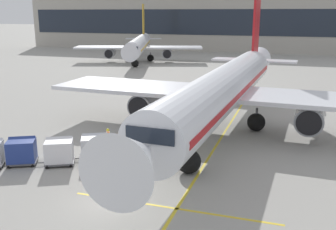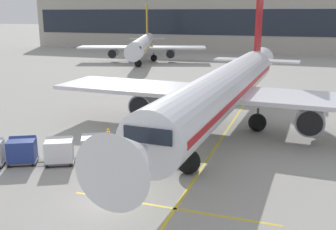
% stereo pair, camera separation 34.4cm
% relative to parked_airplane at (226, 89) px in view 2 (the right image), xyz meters
% --- Properties ---
extents(ground_plane, '(600.00, 600.00, 0.00)m').
position_rel_parked_airplane_xyz_m(ground_plane, '(-3.78, -16.12, -3.92)').
color(ground_plane, '#9E9B93').
extents(parked_airplane, '(32.88, 42.57, 14.61)m').
position_rel_parked_airplane_xyz_m(parked_airplane, '(0.00, 0.00, 0.00)').
color(parked_airplane, silver).
rests_on(parked_airplane, ground).
extents(belt_loader, '(5.26, 3.73, 2.93)m').
position_rel_parked_airplane_xyz_m(belt_loader, '(-4.88, -7.41, -3.07)').
color(belt_loader, gold).
rests_on(belt_loader, ground).
extents(baggage_cart_lead, '(2.78, 2.34, 1.91)m').
position_rel_parked_airplane_xyz_m(baggage_cart_lead, '(-7.63, -10.36, -2.92)').
color(baggage_cart_lead, '#515156').
rests_on(baggage_cart_lead, ground).
extents(baggage_cart_second, '(2.78, 2.34, 1.91)m').
position_rel_parked_airplane_xyz_m(baggage_cart_second, '(-9.65, -11.89, -2.92)').
color(baggage_cart_second, '#515156').
rests_on(baggage_cart_second, ground).
extents(baggage_cart_third, '(2.78, 2.34, 1.91)m').
position_rel_parked_airplane_xyz_m(baggage_cart_third, '(-12.22, -12.68, -2.92)').
color(baggage_cart_third, '#515156').
rests_on(baggage_cart_third, ground).
extents(ground_crew_by_loader, '(0.36, 0.54, 1.74)m').
position_rel_parked_airplane_xyz_m(ground_crew_by_loader, '(-7.73, -8.03, -2.92)').
color(ground_crew_by_loader, '#333847').
rests_on(ground_crew_by_loader, ground).
extents(ground_crew_by_carts, '(0.54, 0.36, 1.74)m').
position_rel_parked_airplane_xyz_m(ground_crew_by_carts, '(-4.25, -7.16, -2.92)').
color(ground_crew_by_carts, '#514C42').
rests_on(ground_crew_by_carts, ground).
extents(ground_crew_marshaller, '(0.52, 0.38, 1.74)m').
position_rel_parked_airplane_xyz_m(ground_crew_marshaller, '(-6.74, -7.66, -2.92)').
color(ground_crew_marshaller, '#333847').
rests_on(ground_crew_marshaller, ground).
extents(ground_crew_wingwalker, '(0.45, 0.43, 1.74)m').
position_rel_parked_airplane_xyz_m(ground_crew_wingwalker, '(-7.86, -10.91, -2.92)').
color(ground_crew_wingwalker, '#514C42').
rests_on(ground_crew_wingwalker, ground).
extents(safety_cone_engine_keepout, '(0.57, 0.57, 0.66)m').
position_rel_parked_airplane_xyz_m(safety_cone_engine_keepout, '(-6.15, -2.77, -3.60)').
color(safety_cone_engine_keepout, black).
rests_on(safety_cone_engine_keepout, ground).
extents(safety_cone_wingtip, '(0.65, 0.65, 0.74)m').
position_rel_parked_airplane_xyz_m(safety_cone_wingtip, '(-5.70, -0.25, -3.56)').
color(safety_cone_wingtip, black).
rests_on(safety_cone_wingtip, ground).
extents(apron_guidance_line_lead_in, '(0.20, 110.00, 0.01)m').
position_rel_parked_airplane_xyz_m(apron_guidance_line_lead_in, '(0.20, -0.75, -3.92)').
color(apron_guidance_line_lead_in, yellow).
rests_on(apron_guidance_line_lead_in, ground).
extents(apron_guidance_line_stop_bar, '(12.00, 0.20, 0.01)m').
position_rel_parked_airplane_xyz_m(apron_guidance_line_stop_bar, '(-0.03, -15.63, -3.92)').
color(apron_guidance_line_stop_bar, yellow).
rests_on(apron_guidance_line_stop_bar, ground).
extents(terminal_building, '(124.46, 15.27, 15.89)m').
position_rel_parked_airplane_xyz_m(terminal_building, '(-11.25, 80.51, 3.97)').
color(terminal_building, '#A8A399').
rests_on(terminal_building, ground).
extents(distant_airplane, '(27.92, 35.53, 12.59)m').
position_rel_parked_airplane_xyz_m(distant_airplane, '(-27.05, 46.02, -0.38)').
color(distant_airplane, silver).
rests_on(distant_airplane, ground).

